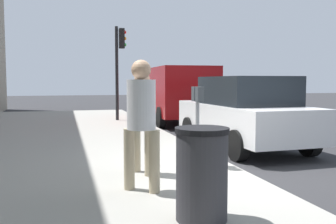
% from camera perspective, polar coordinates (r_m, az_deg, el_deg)
% --- Properties ---
extents(ground_plane, '(80.00, 80.00, 0.00)m').
position_cam_1_polar(ground_plane, '(7.01, 9.97, -9.11)').
color(ground_plane, '#2B2B2D').
rests_on(ground_plane, ground).
extents(sidewalk_slab, '(28.00, 6.00, 0.15)m').
position_cam_1_polar(sidewalk_slab, '(6.36, -15.71, -9.94)').
color(sidewalk_slab, gray).
rests_on(sidewalk_slab, ground_plane).
extents(parking_meter, '(0.36, 0.12, 1.41)m').
position_cam_1_polar(parking_meter, '(6.77, 4.43, 0.45)').
color(parking_meter, gray).
rests_on(parking_meter, sidewalk_slab).
extents(pedestrian_at_meter, '(0.48, 0.36, 1.67)m').
position_cam_1_polar(pedestrian_at_meter, '(6.18, -3.86, -0.41)').
color(pedestrian_at_meter, tan).
rests_on(pedestrian_at_meter, sidewalk_slab).
extents(pedestrian_bystander, '(0.40, 0.45, 1.79)m').
position_cam_1_polar(pedestrian_bystander, '(5.18, -4.01, -0.30)').
color(pedestrian_bystander, tan).
rests_on(pedestrian_bystander, sidewalk_slab).
extents(parked_sedan_near, '(4.46, 2.09, 1.77)m').
position_cam_1_polar(parked_sedan_near, '(9.59, 11.29, -0.02)').
color(parked_sedan_near, silver).
rests_on(parked_sedan_near, ground_plane).
extents(parked_van_far, '(5.27, 2.27, 2.18)m').
position_cam_1_polar(parked_van_far, '(15.22, 1.11, 3.11)').
color(parked_van_far, maroon).
rests_on(parked_van_far, ground_plane).
extents(traffic_signal, '(0.24, 0.44, 3.60)m').
position_cam_1_polar(traffic_signal, '(14.96, -7.28, 8.10)').
color(traffic_signal, black).
rests_on(traffic_signal, sidewalk_slab).
extents(trash_bin, '(0.59, 0.59, 1.01)m').
position_cam_1_polar(trash_bin, '(4.20, 5.06, -9.15)').
color(trash_bin, '#2D2D33').
rests_on(trash_bin, sidewalk_slab).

